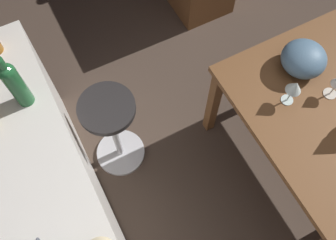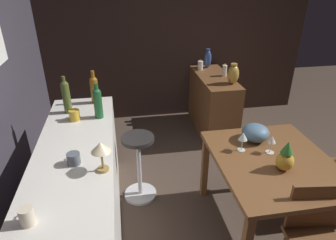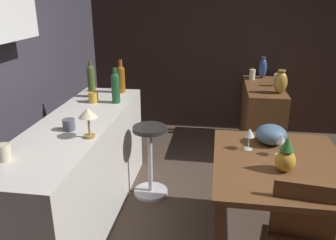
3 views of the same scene
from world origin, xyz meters
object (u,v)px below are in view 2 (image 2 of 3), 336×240
(cup_mustard, at_px, (74,115))
(wine_bottle_green, at_px, (98,102))
(cup_cream, at_px, (27,216))
(cup_slate, at_px, (74,159))
(chair_near_window, at_px, (318,238))
(counter_lamp, at_px, (101,149))
(pillar_candle_tall, at_px, (200,66))
(vase_ceramic_blue, at_px, (208,59))
(fruit_bowl, at_px, (255,133))
(wine_glass_right, at_px, (243,137))
(sideboard_cabinet, at_px, (213,104))
(wine_glass_left, at_px, (272,140))
(wine_bottle_olive, at_px, (66,96))
(wine_bottle_amber, at_px, (94,88))
(dining_table, at_px, (273,169))
(vase_brass, at_px, (233,74))
(pillar_candle_short, at_px, (225,71))
(pineapple_centerpiece, at_px, (285,158))
(bar_stool, at_px, (139,166))

(cup_mustard, bearing_deg, wine_bottle_green, -85.37)
(cup_cream, xyz_separation_m, cup_slate, (0.54, -0.19, -0.01))
(chair_near_window, distance_m, counter_lamp, 1.61)
(pillar_candle_tall, height_order, vase_ceramic_blue, vase_ceramic_blue)
(fruit_bowl, bearing_deg, wine_glass_right, 127.96)
(sideboard_cabinet, xyz_separation_m, counter_lamp, (-2.02, 1.46, 0.66))
(wine_glass_left, distance_m, wine_bottle_olive, 1.90)
(vase_ceramic_blue, bearing_deg, wine_bottle_green, 136.37)
(wine_bottle_amber, bearing_deg, counter_lamp, -175.29)
(dining_table, height_order, pillar_candle_tall, pillar_candle_tall)
(vase_brass, bearing_deg, cup_mustard, 115.37)
(pillar_candle_short, relative_size, vase_brass, 0.66)
(vase_brass, bearing_deg, chair_near_window, 175.58)
(chair_near_window, xyz_separation_m, pineapple_centerpiece, (0.46, 0.05, 0.36))
(wine_bottle_olive, height_order, wine_bottle_amber, wine_bottle_olive)
(counter_lamp, bearing_deg, wine_bottle_green, 3.50)
(chair_near_window, relative_size, vase_ceramic_blue, 3.03)
(cup_slate, bearing_deg, wine_glass_left, -85.67)
(pineapple_centerpiece, height_order, pillar_candle_short, pillar_candle_short)
(cup_cream, xyz_separation_m, vase_brass, (2.13, -1.99, -0.01))
(pillar_candle_tall, bearing_deg, wine_bottle_olive, 128.43)
(sideboard_cabinet, xyz_separation_m, wine_bottle_green, (-1.18, 1.51, 0.65))
(bar_stool, relative_size, wine_glass_left, 4.41)
(pineapple_centerpiece, height_order, vase_ceramic_blue, vase_ceramic_blue)
(counter_lamp, bearing_deg, dining_table, -84.77)
(wine_glass_right, distance_m, wine_bottle_amber, 1.55)
(dining_table, relative_size, chair_near_window, 1.33)
(dining_table, height_order, chair_near_window, chair_near_window)
(wine_glass_right, xyz_separation_m, pillar_candle_tall, (2.03, -0.18, 0.01))
(wine_glass_right, bearing_deg, wine_bottle_olive, 65.24)
(chair_near_window, bearing_deg, dining_table, 5.58)
(bar_stool, relative_size, wine_bottle_green, 2.12)
(dining_table, height_order, bar_stool, dining_table)
(pineapple_centerpiece, bearing_deg, sideboard_cabinet, -2.53)
(dining_table, xyz_separation_m, vase_ceramic_blue, (2.32, -0.11, 0.30))
(fruit_bowl, xyz_separation_m, pillar_candle_short, (1.58, -0.26, 0.08))
(sideboard_cabinet, bearing_deg, wine_bottle_amber, 117.75)
(sideboard_cabinet, bearing_deg, vase_brass, -157.12)
(cup_cream, bearing_deg, wine_glass_left, -69.68)
(fruit_bowl, bearing_deg, pillar_candle_tall, -0.02)
(cup_mustard, bearing_deg, bar_stool, -98.75)
(fruit_bowl, distance_m, pillar_candle_tall, 1.89)
(wine_bottle_amber, bearing_deg, pineapple_centerpiece, -129.41)
(dining_table, distance_m, wine_bottle_amber, 1.86)
(chair_near_window, xyz_separation_m, vase_ceramic_blue, (2.91, -0.05, 0.47))
(chair_near_window, height_order, counter_lamp, counter_lamp)
(chair_near_window, height_order, pineapple_centerpiece, pineapple_centerpiece)
(wine_bottle_olive, bearing_deg, vase_brass, -70.04)
(wine_bottle_amber, distance_m, cup_cream, 1.65)
(chair_near_window, relative_size, wine_bottle_green, 2.53)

